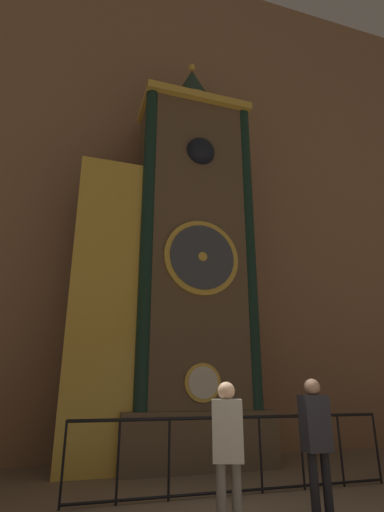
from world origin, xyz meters
TOP-DOWN VIEW (x-y plane):
  - cathedral_back_wall at (-0.09, 6.17)m, footprint 24.00×0.32m
  - clock_tower at (0.03, 4.93)m, footprint 4.42×1.81m
  - railing_fence at (0.50, 2.54)m, footprint 5.32×0.05m
  - visitor_near at (-0.44, 0.70)m, footprint 0.39×0.32m
  - visitor_far at (0.85, 0.91)m, footprint 0.34×0.23m

SIDE VIEW (x-z plane):
  - railing_fence at x=0.50m, z-range 0.06..1.20m
  - visitor_near at x=-0.44m, z-range 0.16..1.78m
  - visitor_far at x=0.85m, z-range 0.17..1.84m
  - clock_tower at x=0.03m, z-range -0.92..9.56m
  - cathedral_back_wall at x=-0.09m, z-range -0.01..15.42m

